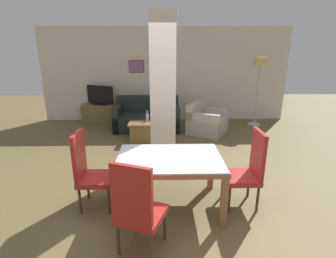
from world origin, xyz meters
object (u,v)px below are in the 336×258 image
object	(u,v)px
dining_chair_head_right	(248,168)
dining_chair_near_left	(137,208)
armchair	(206,123)
tv_stand	(102,113)
dining_chair_head_left	(89,169)
sofa	(147,118)
dining_table	(169,167)
tv_screen	(100,95)
coffee_table	(144,131)
floor_lamp	(260,68)
bottle	(147,117)

from	to	relation	value
dining_chair_head_right	dining_chair_near_left	bearing A→B (deg)	122.11
dining_chair_head_right	armchair	distance (m)	3.24
tv_stand	dining_chair_near_left	bearing A→B (deg)	-73.69
dining_chair_head_left	tv_stand	world-z (taller)	dining_chair_head_left
dining_chair_near_left	armchair	world-z (taller)	dining_chair_near_left
dining_chair_head_right	sofa	world-z (taller)	dining_chair_head_right
dining_table	dining_chair_head_left	bearing A→B (deg)	180.00
dining_chair_head_left	tv_screen	world-z (taller)	tv_screen
dining_chair_head_right	dining_chair_head_left	size ratio (longest dim) A/B	1.00
dining_chair_near_left	sofa	world-z (taller)	dining_chair_near_left
armchair	tv_screen	bearing A→B (deg)	-80.76
dining_chair_head_right	tv_stand	world-z (taller)	dining_chair_head_right
coffee_table	sofa	bearing A→B (deg)	88.35
dining_chair_near_left	floor_lamp	distance (m)	5.75
coffee_table	bottle	distance (m)	0.35
coffee_table	bottle	world-z (taller)	bottle
tv_screen	dining_table	bearing A→B (deg)	135.74
sofa	coffee_table	xyz separation A→B (m)	(-0.03, -0.98, -0.06)
sofa	tv_screen	distance (m)	1.63
sofa	armchair	size ratio (longest dim) A/B	1.46
dining_table	coffee_table	xyz separation A→B (m)	(-0.53, 2.65, -0.34)
tv_screen	floor_lamp	bearing A→B (deg)	-162.62
dining_chair_near_left	sofa	bearing A→B (deg)	113.29
dining_chair_head_left	floor_lamp	world-z (taller)	floor_lamp
dining_table	tv_screen	bearing A→B (deg)	113.48
sofa	tv_screen	size ratio (longest dim) A/B	2.13
tv_stand	dining_chair_head_left	bearing A→B (deg)	-79.54
dining_chair_near_left	floor_lamp	world-z (taller)	floor_lamp
armchair	tv_stand	world-z (taller)	armchair
tv_screen	bottle	bearing A→B (deg)	154.85
dining_table	dining_chair_near_left	world-z (taller)	dining_chair_near_left
sofa	bottle	bearing A→B (deg)	93.72
bottle	tv_screen	bearing A→B (deg)	132.59
sofa	coffee_table	world-z (taller)	sofa
dining_chair_head_left	floor_lamp	bearing A→B (deg)	137.38
dining_table	tv_screen	distance (m)	4.73
dining_table	armchair	distance (m)	3.40
dining_chair_head_right	coffee_table	size ratio (longest dim) A/B	1.57
dining_chair_near_left	bottle	world-z (taller)	dining_chair_near_left
coffee_table	armchair	bearing A→B (deg)	20.14
armchair	bottle	xyz separation A→B (m)	(-1.48, -0.46, 0.28)
dining_table	dining_chair_head_left	world-z (taller)	dining_chair_head_left
dining_chair_head_right	coffee_table	xyz separation A→B (m)	(-1.61, 2.65, -0.32)
dining_table	armchair	xyz separation A→B (m)	(1.04, 3.23, -0.30)
dining_chair_head_left	tv_stand	xyz separation A→B (m)	(-0.80, 4.33, -0.29)
dining_chair_head_right	tv_screen	distance (m)	5.25
dining_chair_head_right	bottle	distance (m)	3.16
dining_chair_head_left	bottle	bearing A→B (deg)	167.02
tv_stand	tv_screen	size ratio (longest dim) A/B	1.38
sofa	coffee_table	distance (m)	0.99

